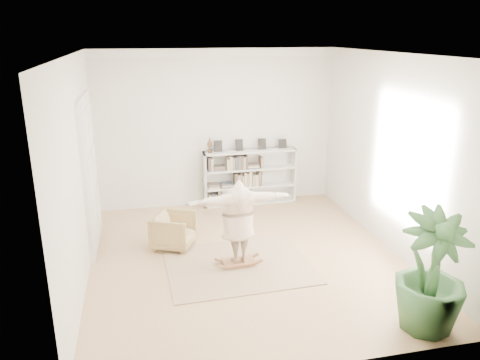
# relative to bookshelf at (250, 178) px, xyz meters

# --- Properties ---
(floor) EXTENTS (6.00, 6.00, 0.00)m
(floor) POSITION_rel_bookshelf_xyz_m (-0.74, -2.82, -0.64)
(floor) COLOR tan
(floor) RESTS_ON ground
(room_shell) EXTENTS (6.00, 6.00, 6.00)m
(room_shell) POSITION_rel_bookshelf_xyz_m (-0.74, 0.12, 2.87)
(room_shell) COLOR silver
(room_shell) RESTS_ON floor
(doors) EXTENTS (0.09, 1.78, 2.92)m
(doors) POSITION_rel_bookshelf_xyz_m (-3.45, -1.52, 0.76)
(doors) COLOR white
(doors) RESTS_ON floor
(bookshelf) EXTENTS (2.20, 0.35, 1.64)m
(bookshelf) POSITION_rel_bookshelf_xyz_m (0.00, 0.00, 0.00)
(bookshelf) COLOR silver
(bookshelf) RESTS_ON floor
(armchair) EXTENTS (0.97, 0.96, 0.67)m
(armchair) POSITION_rel_bookshelf_xyz_m (-1.98, -2.04, -0.30)
(armchair) COLOR tan
(armchair) RESTS_ON floor
(rug) EXTENTS (2.57, 2.09, 0.02)m
(rug) POSITION_rel_bookshelf_xyz_m (-0.94, -3.05, -0.63)
(rug) COLOR tan
(rug) RESTS_ON floor
(rocker_board) EXTENTS (0.57, 0.35, 0.12)m
(rocker_board) POSITION_rel_bookshelf_xyz_m (-0.94, -3.05, -0.56)
(rocker_board) COLOR brown
(rocker_board) RESTS_ON rug
(person) EXTENTS (1.86, 0.57, 1.50)m
(person) POSITION_rel_bookshelf_xyz_m (-0.94, -3.05, 0.25)
(person) COLOR beige
(person) RESTS_ON rocker_board
(houseplant) EXTENTS (0.98, 0.98, 1.71)m
(houseplant) POSITION_rel_bookshelf_xyz_m (1.22, -5.37, 0.22)
(houseplant) COLOR #2E562B
(houseplant) RESTS_ON floor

